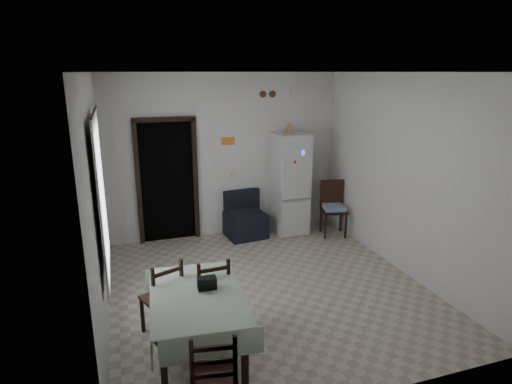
{
  "coord_description": "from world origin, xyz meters",
  "views": [
    {
      "loc": [
        -1.84,
        -5.07,
        2.9
      ],
      "look_at": [
        0.0,
        0.5,
        1.25
      ],
      "focal_mm": 30.0,
      "sensor_mm": 36.0,
      "label": 1
    }
  ],
  "objects": [
    {
      "name": "dining_chair_far_left",
      "position": [
        -1.5,
        -0.65,
        0.46
      ],
      "size": [
        0.52,
        0.52,
        0.93
      ],
      "primitive_type": null,
      "rotation": [
        0.0,
        0.0,
        3.52
      ],
      "color": "black",
      "rests_on": "ground"
    },
    {
      "name": "curtain_rod",
      "position": [
        -2.03,
        -0.2,
        2.5
      ],
      "size": [
        0.02,
        1.6,
        0.02
      ],
      "primitive_type": "cylinder",
      "rotation": [
        1.57,
        0.0,
        0.0
      ],
      "color": "black",
      "rests_on": "ground"
    },
    {
      "name": "vent_right",
      "position": [
        0.88,
        2.23,
        2.52
      ],
      "size": [
        0.12,
        0.03,
        0.12
      ],
      "primitive_type": "cylinder",
      "rotation": [
        1.57,
        0.0,
        0.0
      ],
      "color": "brown",
      "rests_on": "ground"
    },
    {
      "name": "doorway",
      "position": [
        -1.05,
        2.45,
        1.06
      ],
      "size": [
        1.06,
        0.52,
        2.22
      ],
      "color": "black",
      "rests_on": "ground"
    },
    {
      "name": "light_switch",
      "position": [
        0.15,
        2.24,
        1.1
      ],
      "size": [
        0.08,
        0.02,
        0.12
      ],
      "primitive_type": "cube",
      "color": "beige",
      "rests_on": "ground"
    },
    {
      "name": "black_bag",
      "position": [
        -1.07,
        -1.11,
        0.8
      ],
      "size": [
        0.2,
        0.13,
        0.13
      ],
      "primitive_type": "cube",
      "rotation": [
        0.0,
        0.0,
        -0.05
      ],
      "color": "black",
      "rests_on": "dining_table"
    },
    {
      "name": "window_recess",
      "position": [
        -2.15,
        -0.2,
        1.55
      ],
      "size": [
        0.1,
        1.2,
        1.6
      ],
      "primitive_type": "cube",
      "color": "silver",
      "rests_on": "ground"
    },
    {
      "name": "dining_chair_far_right",
      "position": [
        -0.95,
        -0.7,
        0.46
      ],
      "size": [
        0.41,
        0.41,
        0.91
      ],
      "primitive_type": null,
      "rotation": [
        0.0,
        0.0,
        3.2
      ],
      "color": "black",
      "rests_on": "ground"
    },
    {
      "name": "vent_left",
      "position": [
        0.7,
        2.23,
        2.52
      ],
      "size": [
        0.12,
        0.03,
        0.12
      ],
      "primitive_type": "cylinder",
      "rotation": [
        1.57,
        0.0,
        0.0
      ],
      "color": "brown",
      "rests_on": "ground"
    },
    {
      "name": "wall_front",
      "position": [
        0.0,
        -2.25,
        1.45
      ],
      "size": [
        4.2,
        0.02,
        2.9
      ],
      "primitive_type": null,
      "color": "silver",
      "rests_on": "ground"
    },
    {
      "name": "wall_right",
      "position": [
        2.1,
        0.0,
        1.45
      ],
      "size": [
        0.02,
        4.5,
        2.9
      ],
      "primitive_type": null,
      "color": "silver",
      "rests_on": "ground"
    },
    {
      "name": "tan_cone",
      "position": [
        1.09,
        1.92,
        1.95
      ],
      "size": [
        0.26,
        0.26,
        0.2
      ],
      "primitive_type": "cone",
      "rotation": [
        0.0,
        0.0,
        -0.06
      ],
      "color": "tan",
      "rests_on": "fridge"
    },
    {
      "name": "corner_chair",
      "position": [
        1.82,
        1.5,
        0.5
      ],
      "size": [
        0.52,
        0.52,
        1.0
      ],
      "primitive_type": null,
      "rotation": [
        0.0,
        0.0,
        -0.25
      ],
      "color": "black",
      "rests_on": "ground"
    },
    {
      "name": "emergency_light",
      "position": [
        1.35,
        2.21,
        2.55
      ],
      "size": [
        0.25,
        0.07,
        0.09
      ],
      "primitive_type": "cube",
      "color": "white",
      "rests_on": "ground"
    },
    {
      "name": "calendar_image",
      "position": [
        0.05,
        2.23,
        1.72
      ],
      "size": [
        0.24,
        0.01,
        0.14
      ],
      "primitive_type": "cube",
      "color": "orange",
      "rests_on": "ground"
    },
    {
      "name": "calendar",
      "position": [
        0.05,
        2.24,
        1.62
      ],
      "size": [
        0.28,
        0.02,
        0.4
      ],
      "primitive_type": "cube",
      "color": "white",
      "rests_on": "ground"
    },
    {
      "name": "dining_chair_near_head",
      "position": [
        -1.22,
        -2.07,
        0.46
      ],
      "size": [
        0.46,
        0.46,
        0.92
      ],
      "primitive_type": null,
      "rotation": [
        0.0,
        0.0,
        2.96
      ],
      "color": "black",
      "rests_on": "ground"
    },
    {
      "name": "curtain",
      "position": [
        -2.04,
        -0.2,
        1.55
      ],
      "size": [
        0.02,
        1.45,
        1.85
      ],
      "primitive_type": "cube",
      "color": "silver",
      "rests_on": "ground"
    },
    {
      "name": "dining_table",
      "position": [
        -1.19,
        -1.19,
        0.37
      ],
      "size": [
        1.04,
        1.48,
        0.73
      ],
      "primitive_type": null,
      "rotation": [
        0.0,
        0.0,
        -0.08
      ],
      "color": "#A8BA9F",
      "rests_on": "ground"
    },
    {
      "name": "ceiling",
      "position": [
        0.0,
        0.0,
        2.9
      ],
      "size": [
        4.2,
        4.5,
        0.02
      ],
      "primitive_type": null,
      "color": "white",
      "rests_on": "ground"
    },
    {
      "name": "wall_back",
      "position": [
        0.0,
        2.25,
        1.45
      ],
      "size": [
        4.2,
        0.02,
        2.9
      ],
      "primitive_type": null,
      "color": "silver",
      "rests_on": "ground"
    },
    {
      "name": "navy_seat",
      "position": [
        0.27,
        1.93,
        0.41
      ],
      "size": [
        0.74,
        0.72,
        0.82
      ],
      "primitive_type": null,
      "rotation": [
        0.0,
        0.0,
        0.11
      ],
      "color": "black",
      "rests_on": "ground"
    },
    {
      "name": "fridge",
      "position": [
        1.12,
        1.93,
        0.93
      ],
      "size": [
        0.62,
        0.62,
        1.85
      ],
      "primitive_type": null,
      "rotation": [
        0.0,
        0.0,
        0.04
      ],
      "color": "silver",
      "rests_on": "ground"
    },
    {
      "name": "ground",
      "position": [
        0.0,
        0.0,
        0.0
      ],
      "size": [
        4.5,
        4.5,
        0.0
      ],
      "primitive_type": "plane",
      "color": "#B4A693",
      "rests_on": "ground"
    },
    {
      "name": "wall_left",
      "position": [
        -2.1,
        0.0,
        1.45
      ],
      "size": [
        0.02,
        4.5,
        2.9
      ],
      "primitive_type": null,
      "color": "silver",
      "rests_on": "ground"
    }
  ]
}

